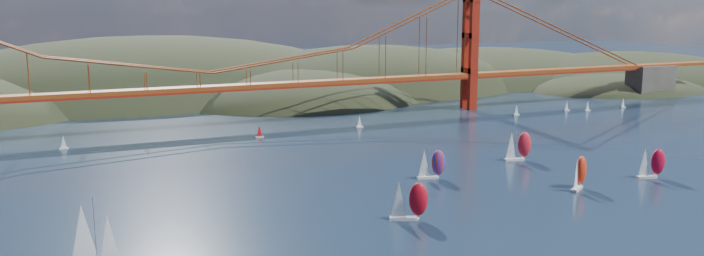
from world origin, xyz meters
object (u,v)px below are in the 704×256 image
at_px(sloop_navy, 91,238).
at_px(racer_2, 651,163).
at_px(racer_0, 408,200).
at_px(racer_rwb, 431,164).
at_px(racer_1, 579,172).
at_px(racer_3, 518,145).

relative_size(sloop_navy, racer_2, 1.49).
relative_size(racer_0, racer_2, 1.05).
distance_m(sloop_navy, racer_rwb, 97.76).
distance_m(racer_0, racer_1, 54.42).
bearing_deg(racer_1, racer_0, 152.48).
bearing_deg(racer_1, racer_rwb, 107.53).
relative_size(racer_1, racer_3, 0.96).
relative_size(racer_2, racer_3, 0.93).
distance_m(racer_0, racer_3, 71.58).
bearing_deg(racer_3, racer_rwb, -158.43).
xyz_separation_m(racer_0, racer_1, (54.21, 4.77, -0.11)).
height_order(sloop_navy, racer_3, sloop_navy).
height_order(racer_2, racer_rwb, racer_2).
bearing_deg(racer_2, racer_0, -163.23).
bearing_deg(racer_2, racer_rwb, 169.62).
distance_m(racer_0, racer_2, 81.44).
bearing_deg(racer_0, racer_1, 29.22).
bearing_deg(racer_3, racer_1, -91.48).
xyz_separation_m(racer_1, racer_rwb, (-30.52, 25.54, -0.23)).
xyz_separation_m(racer_1, racer_2, (27.03, 1.01, -0.12)).
bearing_deg(racer_1, racer_2, -30.40).
height_order(racer_2, racer_3, racer_3).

